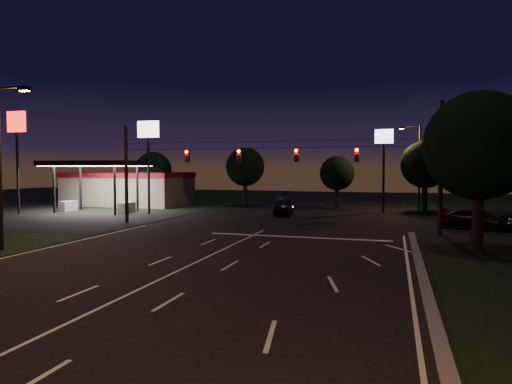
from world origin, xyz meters
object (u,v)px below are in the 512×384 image
at_px(car_oncoming_a, 284,208).
at_px(car_oncoming_b, 283,202).
at_px(car_cross, 478,219).
at_px(utility_pole_right, 439,235).
at_px(tree_right_near, 479,147).

relative_size(car_oncoming_a, car_oncoming_b, 0.99).
distance_m(car_oncoming_b, car_cross, 22.69).
height_order(car_oncoming_a, car_cross, car_cross).
distance_m(utility_pole_right, car_oncoming_b, 23.23).
bearing_deg(utility_pole_right, car_oncoming_b, 130.46).
height_order(car_oncoming_b, car_cross, car_cross).
bearing_deg(car_oncoming_a, tree_right_near, 129.10).
xyz_separation_m(tree_right_near, car_oncoming_a, (-14.53, 14.25, -4.98)).
height_order(tree_right_near, car_cross, tree_right_near).
bearing_deg(tree_right_near, car_oncoming_a, 135.55).
height_order(car_oncoming_a, car_oncoming_b, car_oncoming_a).
distance_m(utility_pole_right, car_oncoming_a, 16.07).
bearing_deg(car_cross, utility_pole_right, 156.17).
distance_m(tree_right_near, car_oncoming_a, 20.95).
relative_size(utility_pole_right, car_oncoming_b, 2.17).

